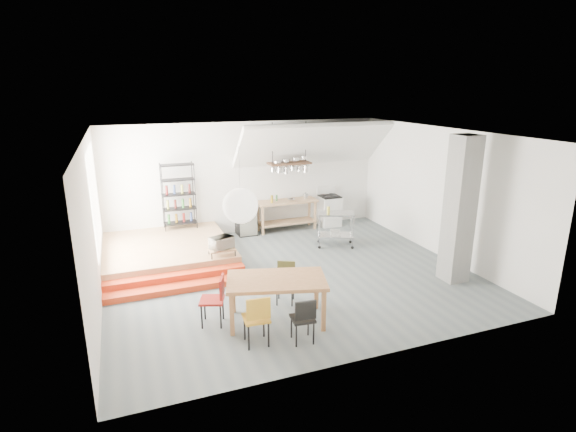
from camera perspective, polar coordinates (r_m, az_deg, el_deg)
name	(u,v)px	position (r m, az deg, el deg)	size (l,w,h in m)	color
floor	(290,275)	(10.35, 0.30, -7.47)	(8.00, 8.00, 0.00)	#576165
wall_back	(247,178)	(13.06, -5.24, 4.84)	(8.00, 0.04, 3.20)	silver
wall_left	(93,227)	(9.22, -23.57, -1.25)	(0.04, 7.00, 3.20)	silver
wall_right	(440,192)	(11.82, 18.75, 2.85)	(0.04, 7.00, 3.20)	silver
ceiling	(291,133)	(9.53, 0.33, 10.46)	(8.00, 7.00, 0.02)	white
slope_ceiling	(313,145)	(12.95, 3.17, 9.05)	(4.40, 1.80, 0.15)	white
window_pane	(95,198)	(10.62, -23.31, 2.06)	(0.02, 2.50, 2.20)	white
platform	(168,251)	(11.57, -15.03, -4.36)	(3.00, 3.00, 0.40)	#A77E53
step_lower	(179,288)	(9.83, -13.71, -8.86)	(3.00, 0.35, 0.13)	red
step_upper	(176,279)	(10.12, -14.00, -7.72)	(3.00, 0.35, 0.27)	red
concrete_column	(460,210)	(10.27, 20.95, 0.72)	(0.50, 0.50, 3.20)	gray
kitchen_counter	(287,210)	(13.29, -0.15, 0.79)	(1.80, 0.60, 0.91)	#A77E53
stove	(329,210)	(13.87, 5.26, 0.76)	(0.60, 0.60, 1.18)	white
pot_rack	(290,166)	(12.80, 0.32, 6.39)	(1.20, 0.50, 1.43)	#402719
wire_shelving	(179,195)	(12.45, -13.73, 2.60)	(0.88, 0.38, 1.80)	black
microwave_shelf	(222,249)	(10.44, -8.40, -4.19)	(0.60, 0.40, 0.16)	#A77E53
paper_lantern	(240,206)	(7.63, -6.06, 1.29)	(0.60, 0.60, 0.60)	white
dining_table	(276,283)	(8.13, -1.48, -8.55)	(1.97, 1.43, 0.84)	#905C34
chair_mustard	(257,316)	(7.50, -3.95, -12.57)	(0.44, 0.44, 0.91)	#B17D1E
chair_black	(304,317)	(7.58, 2.01, -12.66)	(0.41, 0.41, 0.82)	black
chair_olive	(286,278)	(8.96, -0.30, -7.92)	(0.50, 0.50, 0.82)	brown
chair_red	(216,296)	(8.22, -9.13, -10.02)	(0.53, 0.53, 0.91)	#A01C16
rolling_cart	(336,225)	(12.01, 6.09, -1.09)	(1.06, 0.83, 0.93)	silver
mini_fridge	(246,219)	(13.01, -5.36, -0.39)	(0.54, 0.54, 0.91)	black
microwave	(222,243)	(10.39, -8.43, -3.37)	(0.50, 0.34, 0.28)	beige
bowl	(291,200)	(13.21, 0.41, 2.09)	(0.22, 0.22, 0.05)	silver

